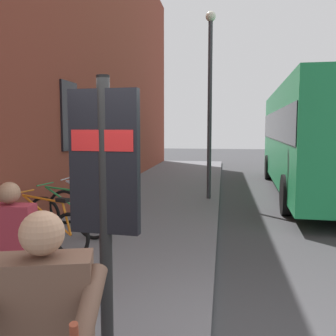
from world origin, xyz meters
The scene contains 10 objects.
ground centered at (6.00, -1.00, 0.00)m, with size 60.00×60.00×0.00m, color #38383A.
sidewalk_pavement centered at (8.00, 1.75, 0.06)m, with size 24.00×3.50×0.12m, color slate.
station_facade centered at (8.99, 3.80, 4.58)m, with size 22.00×0.65×9.17m.
bicycle_by_door centered at (2.57, 2.70, 0.51)m, with size 0.69×1.70×0.97m.
bicycle_beside_lamp centered at (3.51, 2.72, 0.51)m, with size 0.54×1.75×0.97m.
bicycle_far_end centered at (4.37, 2.64, 0.51)m, with size 0.48×1.77×0.97m.
transit_info_sign centered at (-0.26, 0.80, 1.72)m, with size 0.14×0.56×2.40m.
city_bus centered at (9.75, -3.00, 1.92)m, with size 10.61×3.02×3.35m.
pedestrian_by_facade centered at (0.17, 1.85, 1.04)m, with size 0.25×0.58×1.51m.
street_lamp centered at (7.77, 0.30, 3.19)m, with size 0.28×0.28×5.18m.
Camera 1 is at (-3.05, -0.10, 2.13)m, focal length 40.76 mm.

